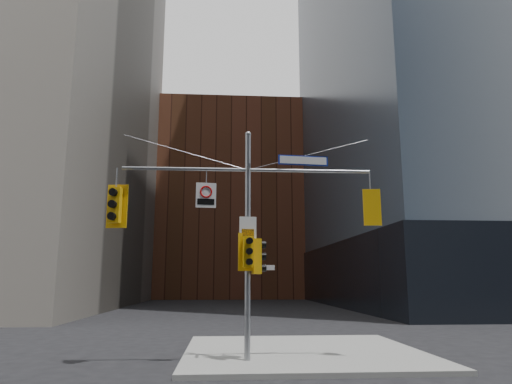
{
  "coord_description": "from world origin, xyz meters",
  "views": [
    {
      "loc": [
        -0.72,
        -12.3,
        2.51
      ],
      "look_at": [
        0.26,
        2.0,
        5.28
      ],
      "focal_mm": 32.0,
      "sensor_mm": 36.0,
      "label": 1
    }
  ],
  "objects": [
    {
      "name": "street_blade_ew",
      "position": [
        0.45,
        2.0,
        2.89
      ],
      "size": [
        0.78,
        0.08,
        0.16
      ],
      "rotation": [
        0.0,
        0.0,
        -0.06
      ],
      "color": "silver",
      "rests_on": "ground"
    },
    {
      "name": "signal_assembly",
      "position": [
        0.0,
        1.99,
        4.42
      ],
      "size": [
        8.0,
        0.8,
        7.3
      ],
      "color": "gray",
      "rests_on": "ground"
    },
    {
      "name": "sidewalk_corner",
      "position": [
        2.0,
        4.0,
        0.07
      ],
      "size": [
        8.0,
        8.0,
        0.15
      ],
      "primitive_type": "cube",
      "color": "gray",
      "rests_on": "ground"
    },
    {
      "name": "ground",
      "position": [
        0.0,
        0.0,
        0.0
      ],
      "size": [
        160.0,
        160.0,
        0.0
      ],
      "primitive_type": "plane",
      "color": "black",
      "rests_on": "ground"
    },
    {
      "name": "regulatory_sign_arm",
      "position": [
        -1.33,
        1.97,
        5.18
      ],
      "size": [
        0.64,
        0.13,
        0.8
      ],
      "rotation": [
        0.0,
        0.0,
        0.13
      ],
      "color": "silver",
      "rests_on": "ground"
    },
    {
      "name": "traffic_light_west_arm",
      "position": [
        -4.15,
        2.01,
        4.8
      ],
      "size": [
        0.66,
        0.57,
        1.39
      ],
      "rotation": [
        0.0,
        0.0,
        -0.15
      ],
      "color": "#ECAA0C",
      "rests_on": "ground"
    },
    {
      "name": "traffic_light_pole_side",
      "position": [
        0.33,
        2.01,
        3.23
      ],
      "size": [
        0.46,
        0.39,
        1.09
      ],
      "rotation": [
        0.0,
        0.0,
        1.73
      ],
      "color": "#ECAA0C",
      "rests_on": "ground"
    },
    {
      "name": "traffic_light_pole_front",
      "position": [
        -0.0,
        1.73,
        3.36
      ],
      "size": [
        0.55,
        0.49,
        1.17
      ],
      "rotation": [
        0.0,
        0.0,
        0.17
      ],
      "color": "#ECAA0C",
      "rests_on": "ground"
    },
    {
      "name": "brick_midrise",
      "position": [
        0.0,
        58.0,
        14.0
      ],
      "size": [
        26.0,
        20.0,
        28.0
      ],
      "primitive_type": "cube",
      "color": "brown",
      "rests_on": "ground"
    },
    {
      "name": "regulatory_sign_pole",
      "position": [
        0.0,
        1.88,
        4.09
      ],
      "size": [
        0.54,
        0.09,
        0.7
      ],
      "rotation": [
        0.0,
        0.0,
        0.11
      ],
      "color": "silver",
      "rests_on": "ground"
    },
    {
      "name": "traffic_light_east_arm",
      "position": [
        4.0,
        1.99,
        4.8
      ],
      "size": [
        0.56,
        0.48,
        1.18
      ],
      "rotation": [
        0.0,
        0.0,
        3.01
      ],
      "color": "#ECAA0C",
      "rests_on": "ground"
    },
    {
      "name": "street_blade_ns",
      "position": [
        0.0,
        2.45,
        2.85
      ],
      "size": [
        0.03,
        0.73,
        0.15
      ],
      "rotation": [
        0.0,
        0.0,
        -0.01
      ],
      "color": "#145926",
      "rests_on": "ground"
    },
    {
      "name": "street_sign_blade",
      "position": [
        1.81,
        2.0,
        6.35
      ],
      "size": [
        1.66,
        0.19,
        0.32
      ],
      "rotation": [
        0.0,
        0.0,
        0.09
      ],
      "color": "#1127A0",
      "rests_on": "ground"
    }
  ]
}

